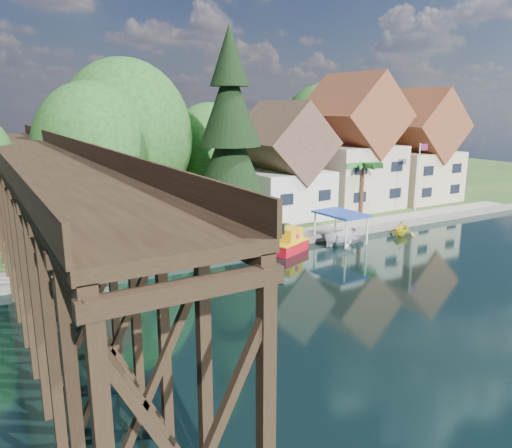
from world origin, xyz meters
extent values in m
plane|color=black|center=(0.00, 0.00, 0.00)|extent=(140.00, 140.00, 0.00)
cube|color=#27491D|center=(0.00, 34.00, 0.25)|extent=(140.00, 52.00, 0.50)
cube|color=slate|center=(4.00, 8.00, 0.31)|extent=(60.00, 0.40, 0.62)
cube|color=gray|center=(6.00, 9.30, 0.53)|extent=(50.00, 2.60, 0.06)
cube|color=black|center=(-16.00, -12.80, 4.00)|extent=(4.00, 0.36, 8.00)
cube|color=black|center=(-16.00, -9.60, 4.00)|extent=(4.00, 0.36, 8.00)
cube|color=black|center=(-16.00, -6.40, 4.00)|extent=(4.00, 0.36, 8.00)
cube|color=black|center=(-16.00, -3.20, 4.00)|extent=(4.00, 0.36, 8.00)
cube|color=black|center=(-16.00, 0.00, 4.00)|extent=(4.00, 0.36, 8.00)
cube|color=black|center=(-16.00, 3.20, 4.00)|extent=(4.00, 0.36, 8.00)
cube|color=black|center=(-16.00, 6.40, 4.00)|extent=(4.00, 0.36, 8.00)
cube|color=black|center=(-16.00, 9.60, 4.00)|extent=(4.00, 0.36, 8.00)
cube|color=black|center=(-16.00, 12.80, 4.00)|extent=(4.00, 0.36, 8.00)
cube|color=black|center=(-16.00, 16.00, 4.00)|extent=(4.00, 0.36, 8.00)
cube|color=black|center=(-16.00, 19.20, 4.00)|extent=(4.00, 0.36, 8.00)
cube|color=black|center=(-16.00, 22.40, 4.00)|extent=(4.00, 0.36, 8.00)
cube|color=black|center=(-16.00, 25.60, 4.00)|extent=(4.00, 0.36, 8.00)
cube|color=black|center=(-14.25, 6.00, 8.05)|extent=(0.35, 44.00, 0.35)
cube|color=black|center=(-16.00, 6.00, 8.35)|extent=(4.00, 44.00, 0.30)
cube|color=black|center=(-14.00, 6.00, 8.90)|extent=(0.12, 44.00, 0.80)
cube|color=beige|center=(7.00, 16.00, 2.75)|extent=(7.50, 8.00, 4.50)
cube|color=#463025|center=(7.00, 16.00, 7.70)|extent=(7.64, 8.64, 7.64)
cube|color=black|center=(4.90, 11.96, 2.98)|extent=(1.35, 0.08, 1.00)
cube|color=black|center=(9.10, 11.96, 2.98)|extent=(1.35, 0.08, 1.00)
cube|color=beige|center=(16.00, 16.50, 3.75)|extent=(8.50, 8.50, 6.50)
cube|color=brown|center=(16.00, 16.50, 10.06)|extent=(8.65, 9.18, 8.65)
cube|color=black|center=(13.62, 12.21, 4.08)|extent=(1.53, 0.08, 1.00)
cube|color=black|center=(18.38, 12.21, 4.08)|extent=(1.53, 0.08, 1.00)
cube|color=beige|center=(25.00, 16.00, 3.25)|extent=(8.00, 8.00, 5.50)
cube|color=brown|center=(25.00, 16.00, 8.88)|extent=(8.15, 8.64, 8.15)
cube|color=black|center=(22.76, 11.96, 3.53)|extent=(1.44, 0.08, 1.00)
cube|color=black|center=(27.24, 11.96, 3.53)|extent=(1.44, 0.08, 1.00)
cube|color=beige|center=(-11.00, 14.50, 2.25)|extent=(5.00, 5.00, 3.50)
cube|color=#463025|center=(-11.00, 14.50, 5.80)|extent=(5.09, 5.40, 5.09)
cube|color=black|center=(-12.40, 11.96, 2.43)|extent=(0.90, 0.08, 1.00)
cube|color=black|center=(-9.60, 11.96, 2.43)|extent=(0.90, 0.08, 1.00)
cylinder|color=#382314|center=(-10.00, 19.00, 2.75)|extent=(0.50, 0.50, 4.50)
ellipsoid|color=#1A4117|center=(-10.00, 19.00, 7.50)|extent=(4.40, 4.40, 5.06)
cylinder|color=#382314|center=(-6.00, 23.00, 2.98)|extent=(0.50, 0.50, 4.95)
ellipsoid|color=#1A4117|center=(-6.00, 23.00, 8.20)|extent=(5.00, 5.00, 5.75)
cylinder|color=#382314|center=(3.00, 24.00, 2.52)|extent=(0.50, 0.50, 4.05)
ellipsoid|color=#1A4117|center=(3.00, 24.00, 6.80)|extent=(4.00, 4.00, 4.60)
cylinder|color=#382314|center=(18.00, 24.00, 2.75)|extent=(0.50, 0.50, 4.50)
ellipsoid|color=#1A4117|center=(18.00, 24.00, 7.50)|extent=(4.60, 4.60, 5.29)
cylinder|color=#382314|center=(26.00, 20.00, 2.30)|extent=(0.50, 0.50, 3.60)
ellipsoid|color=#1A4117|center=(26.00, 20.00, 6.10)|extent=(3.80, 3.80, 4.37)
ellipsoid|color=#153C15|center=(-8.00, 9.20, 1.27)|extent=(1.98, 1.98, 1.53)
ellipsoid|color=#153C15|center=(-6.00, 9.50, 1.09)|extent=(1.54, 1.54, 1.19)
ellipsoid|color=#153C15|center=(-4.00, 9.00, 1.35)|extent=(2.20, 2.20, 1.70)
ellipsoid|color=#153C15|center=(-11.00, 9.40, 1.18)|extent=(1.76, 1.76, 1.36)
ellipsoid|color=#153C15|center=(0.50, 9.60, 1.09)|extent=(1.54, 1.54, 1.19)
ellipsoid|color=#153C15|center=(3.00, 9.30, 1.18)|extent=(1.76, 1.76, 1.36)
cylinder|color=#382314|center=(-0.87, 11.56, 2.03)|extent=(0.92, 0.92, 3.06)
cone|color=black|center=(-0.87, 11.56, 6.63)|extent=(6.74, 6.74, 8.17)
cone|color=black|center=(-0.87, 11.56, 11.22)|extent=(4.90, 4.90, 6.64)
cone|color=black|center=(-0.87, 11.56, 14.80)|extent=(3.06, 3.06, 4.60)
cylinder|color=#382314|center=(13.75, 12.20, 2.88)|extent=(0.48, 0.48, 4.77)
ellipsoid|color=#194C1C|center=(13.75, 12.20, 5.48)|extent=(5.00, 5.00, 1.08)
cylinder|color=white|center=(18.20, 9.28, 4.04)|extent=(0.10, 0.10, 7.09)
cube|color=#A7180B|center=(18.76, 9.29, 7.18)|extent=(1.01, 0.06, 0.61)
cube|color=#B20B18|center=(1.58, 6.72, 0.38)|extent=(3.72, 2.92, 0.88)
cube|color=#E0A00B|center=(1.58, 6.72, 0.86)|extent=(3.86, 3.06, 0.11)
cube|color=#E0A00B|center=(1.78, 6.81, 1.32)|extent=(2.13, 1.90, 1.10)
cylinder|color=black|center=(0.67, 6.33, 2.03)|extent=(0.48, 0.48, 0.77)
cylinder|color=#B70E6E|center=(2.05, 6.19, 1.32)|extent=(0.40, 0.24, 0.39)
cylinder|color=#B70E6E|center=(1.51, 7.44, 1.32)|extent=(0.40, 0.24, 0.39)
cylinder|color=#B70E6E|center=(2.58, 7.16, 1.32)|extent=(0.24, 0.40, 0.39)
imported|color=white|center=(7.32, 6.57, 0.38)|extent=(3.82, 2.85, 0.76)
imported|color=silver|center=(6.41, 6.37, 0.64)|extent=(3.42, 1.51, 1.29)
cube|color=#1B3CB5|center=(6.41, 6.37, 2.58)|extent=(3.15, 4.33, 0.15)
cylinder|color=white|center=(7.71, 4.66, 1.42)|extent=(0.15, 0.15, 2.32)
cylinder|color=white|center=(7.43, 8.26, 1.42)|extent=(0.15, 0.15, 2.32)
cylinder|color=white|center=(5.39, 4.48, 1.42)|extent=(0.15, 0.15, 2.32)
cylinder|color=white|center=(5.11, 8.08, 1.42)|extent=(0.15, 0.15, 2.32)
imported|color=yellow|center=(13.03, 6.03, 0.71)|extent=(3.45, 3.31, 1.41)
camera|label=1|loc=(-19.24, -24.07, 11.11)|focal=35.00mm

